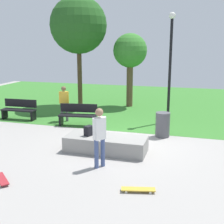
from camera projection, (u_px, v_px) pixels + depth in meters
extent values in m
plane|color=#9E9993|center=(126.00, 141.00, 10.52)|extent=(28.00, 28.00, 0.00)
cube|color=#387A2D|center=(155.00, 102.00, 17.58)|extent=(26.60, 12.91, 0.01)
cube|color=gray|center=(106.00, 144.00, 9.47)|extent=(2.61, 1.00, 0.50)
cube|color=black|center=(89.00, 131.00, 9.51)|extent=(0.29, 0.33, 0.32)
cylinder|color=#3F5184|center=(96.00, 154.00, 8.17)|extent=(0.12, 0.12, 0.83)
cylinder|color=#3F5184|center=(103.00, 152.00, 8.31)|extent=(0.12, 0.12, 0.83)
cube|color=white|center=(99.00, 128.00, 8.08)|extent=(0.35, 0.38, 0.62)
cylinder|color=white|center=(94.00, 129.00, 7.97)|extent=(0.09, 0.09, 0.57)
cylinder|color=white|center=(104.00, 126.00, 8.17)|extent=(0.09, 0.09, 0.57)
sphere|color=#9E7556|center=(99.00, 112.00, 7.97)|extent=(0.22, 0.22, 0.22)
cube|color=gold|center=(138.00, 189.00, 6.92)|extent=(0.82, 0.37, 0.02)
cylinder|color=silver|center=(150.00, 189.00, 6.99)|extent=(0.06, 0.04, 0.06)
cylinder|color=silver|center=(150.00, 193.00, 6.83)|extent=(0.06, 0.04, 0.06)
cylinder|color=silver|center=(126.00, 189.00, 7.02)|extent=(0.06, 0.04, 0.06)
cylinder|color=silver|center=(126.00, 192.00, 6.86)|extent=(0.06, 0.04, 0.06)
cube|color=#A5262D|center=(2.00, 179.00, 7.44)|extent=(0.73, 0.68, 0.02)
cylinder|color=silver|center=(3.00, 175.00, 7.72)|extent=(0.06, 0.06, 0.06)
cylinder|color=silver|center=(1.00, 185.00, 7.18)|extent=(0.06, 0.06, 0.06)
cylinder|color=silver|center=(8.00, 184.00, 7.26)|extent=(0.06, 0.06, 0.06)
cube|color=black|center=(78.00, 115.00, 12.40)|extent=(1.65, 0.66, 0.06)
cube|color=black|center=(79.00, 108.00, 12.55)|extent=(1.59, 0.29, 0.36)
cube|color=black|center=(95.00, 121.00, 12.35)|extent=(0.14, 0.40, 0.45)
cube|color=black|center=(61.00, 120.00, 12.55)|extent=(0.14, 0.40, 0.45)
cube|color=black|center=(18.00, 110.00, 13.43)|extent=(1.61, 0.50, 0.06)
cube|color=black|center=(21.00, 103.00, 13.57)|extent=(1.60, 0.12, 0.36)
cube|color=black|center=(33.00, 116.00, 13.31)|extent=(0.09, 0.40, 0.45)
cube|color=black|center=(5.00, 114.00, 13.65)|extent=(0.09, 0.40, 0.45)
cylinder|color=#4C3823|center=(80.00, 75.00, 16.02)|extent=(0.25, 0.25, 3.46)
sphere|color=#23561E|center=(78.00, 25.00, 15.43)|extent=(2.99, 2.99, 2.99)
cylinder|color=brown|center=(130.00, 84.00, 16.14)|extent=(0.34, 0.34, 2.50)
sphere|color=#387F2D|center=(130.00, 50.00, 15.74)|extent=(1.82, 1.82, 1.82)
cylinder|color=black|center=(170.00, 72.00, 12.61)|extent=(0.12, 0.12, 4.42)
sphere|color=silver|center=(172.00, 15.00, 12.08)|extent=(0.28, 0.28, 0.28)
cylinder|color=#4C4C51|center=(163.00, 125.00, 10.96)|extent=(0.53, 0.53, 0.92)
cylinder|color=slate|center=(67.00, 113.00, 13.16)|extent=(0.12, 0.12, 0.77)
cylinder|color=slate|center=(62.00, 113.00, 13.15)|extent=(0.12, 0.12, 0.77)
cube|color=gold|center=(64.00, 98.00, 13.00)|extent=(0.37, 0.30, 0.58)
cylinder|color=gold|center=(68.00, 97.00, 13.01)|extent=(0.09, 0.09, 0.53)
cylinder|color=gold|center=(60.00, 98.00, 12.98)|extent=(0.09, 0.09, 0.53)
sphere|color=brown|center=(64.00, 89.00, 12.91)|extent=(0.21, 0.21, 0.21)
cube|color=olive|center=(64.00, 97.00, 13.15)|extent=(0.30, 0.24, 0.36)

